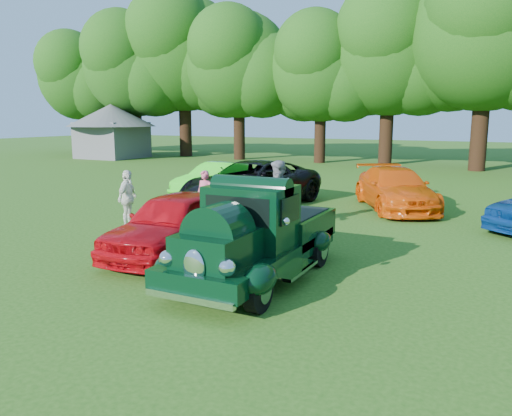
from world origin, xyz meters
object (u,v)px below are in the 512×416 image
at_px(spectator_grey, 279,195).
at_px(spectator_white, 128,199).
at_px(red_convertible, 175,223).
at_px(gazebo, 112,125).
at_px(back_car_black, 251,184).
at_px(back_car_orange, 395,189).
at_px(spectator_pink, 205,196).
at_px(back_car_lime, 217,180).
at_px(hero_pickup, 257,238).

bearing_deg(spectator_grey, spectator_white, -140.74).
xyz_separation_m(red_convertible, gazebo, (-19.71, 19.54, 1.71)).
distance_m(back_car_black, back_car_orange, 4.74).
relative_size(back_car_orange, spectator_pink, 3.14).
xyz_separation_m(red_convertible, spectator_pink, (-1.34, 3.33, 0.04)).
bearing_deg(red_convertible, back_car_black, 97.68).
bearing_deg(gazebo, back_car_black, -35.99).
xyz_separation_m(back_car_orange, spectator_pink, (-4.53, -4.40, 0.06)).
bearing_deg(back_car_lime, red_convertible, -56.95).
bearing_deg(spectator_grey, back_car_black, 144.93).
xyz_separation_m(back_car_lime, back_car_orange, (6.49, 0.48, 0.03)).
distance_m(back_car_orange, spectator_white, 8.49).
bearing_deg(spectator_grey, red_convertible, -90.86).
bearing_deg(spectator_white, hero_pickup, -128.00).
bearing_deg(spectator_pink, back_car_orange, 46.31).
bearing_deg(spectator_grey, spectator_pink, -164.02).
relative_size(spectator_white, gazebo, 0.24).
relative_size(spectator_pink, gazebo, 0.23).
xyz_separation_m(back_car_black, spectator_white, (-1.50, -4.47, 0.02)).
bearing_deg(spectator_white, back_car_orange, -58.09).
bearing_deg(gazebo, back_car_orange, -27.29).
distance_m(hero_pickup, gazebo, 29.94).
distance_m(red_convertible, back_car_lime, 7.96).
height_order(back_car_lime, back_car_orange, back_car_orange).
height_order(back_car_lime, spectator_white, spectator_white).
height_order(hero_pickup, back_car_black, hero_pickup).
bearing_deg(spectator_pink, spectator_white, -129.36).
height_order(spectator_grey, spectator_white, spectator_grey).
relative_size(back_car_lime, back_car_black, 0.72).
distance_m(back_car_black, spectator_white, 4.72).
bearing_deg(back_car_black, spectator_white, -96.01).
bearing_deg(spectator_pink, back_car_black, 91.13).
bearing_deg(back_car_orange, red_convertible, -140.39).
distance_m(spectator_pink, gazebo, 24.55).
xyz_separation_m(red_convertible, back_car_black, (-1.29, 6.17, 0.07)).
bearing_deg(hero_pickup, back_car_orange, 84.20).
height_order(spectator_white, gazebo, gazebo).
height_order(back_car_black, back_car_orange, back_car_black).
relative_size(hero_pickup, spectator_pink, 3.08).
distance_m(back_car_lime, spectator_white, 5.58).
bearing_deg(hero_pickup, back_car_black, 117.99).
bearing_deg(gazebo, red_convertible, -44.76).
distance_m(back_car_orange, spectator_pink, 6.31).
bearing_deg(back_car_black, back_car_orange, 31.73).
height_order(back_car_black, spectator_white, spectator_white).
height_order(back_car_orange, spectator_grey, spectator_grey).
height_order(red_convertible, back_car_black, back_car_black).
bearing_deg(spectator_white, back_car_black, -31.88).
relative_size(hero_pickup, back_car_orange, 0.98).
distance_m(back_car_orange, gazebo, 25.82).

